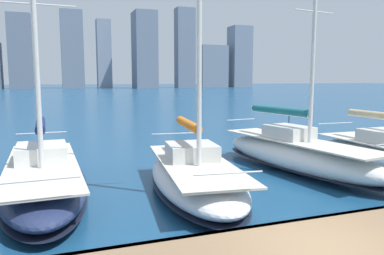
# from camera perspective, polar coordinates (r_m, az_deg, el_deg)

# --- Properties ---
(dock_pier) EXTENTS (28.00, 2.80, 0.60)m
(dock_pier) POSITION_cam_1_polar(r_m,az_deg,el_deg) (8.37, 18.64, -16.75)
(dock_pier) COLOR #896B4C
(dock_pier) RESTS_ON ground
(city_skyline) EXTENTS (168.26, 21.42, 50.31)m
(city_skyline) POSITION_cam_1_polar(r_m,az_deg,el_deg) (168.48, -21.80, 11.59)
(city_skyline) COLOR gray
(city_skyline) RESTS_ON ground
(sailboat_teal) EXTENTS (3.62, 9.41, 10.01)m
(sailboat_teal) POSITION_cam_1_polar(r_m,az_deg,el_deg) (16.64, 15.61, -3.86)
(sailboat_teal) COLOR white
(sailboat_teal) RESTS_ON ground
(sailboat_orange) EXTENTS (3.67, 8.09, 11.82)m
(sailboat_orange) POSITION_cam_1_polar(r_m,az_deg,el_deg) (13.00, 0.39, -7.13)
(sailboat_orange) COLOR white
(sailboat_orange) RESTS_ON ground
(sailboat_navy) EXTENTS (3.02, 9.15, 9.50)m
(sailboat_navy) POSITION_cam_1_polar(r_m,az_deg,el_deg) (13.63, -21.79, -7.07)
(sailboat_navy) COLOR navy
(sailboat_navy) RESTS_ON ground
(channel_buoy) EXTENTS (0.70, 0.70, 1.40)m
(channel_buoy) POSITION_cam_1_polar(r_m,az_deg,el_deg) (27.26, 14.51, -0.37)
(channel_buoy) COLOR red
(channel_buoy) RESTS_ON ground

